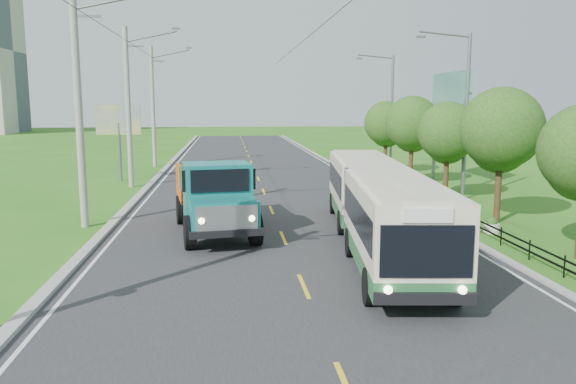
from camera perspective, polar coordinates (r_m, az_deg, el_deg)
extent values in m
plane|color=#296818|center=(16.48, 1.61, -9.59)|extent=(240.00, 240.00, 0.00)
cube|color=#28282B|center=(35.93, -2.70, 0.52)|extent=(14.00, 120.00, 0.02)
cube|color=#9E9E99|center=(36.22, -14.14, 0.43)|extent=(0.40, 120.00, 0.15)
cube|color=#9E9E99|center=(37.05, 8.41, 0.74)|extent=(0.30, 120.00, 0.10)
cube|color=silver|center=(36.15, -13.28, 0.36)|extent=(0.12, 120.00, 0.00)
cube|color=silver|center=(36.93, 7.66, 0.69)|extent=(0.12, 120.00, 0.00)
cube|color=yellow|center=(16.48, 1.61, -9.52)|extent=(0.12, 2.20, 0.00)
cube|color=black|center=(31.57, 12.64, -0.32)|extent=(0.04, 40.00, 0.60)
cylinder|color=gray|center=(25.26, -20.50, 7.81)|extent=(0.32, 0.32, 10.00)
cube|color=slate|center=(25.39, -19.84, 16.46)|extent=(1.20, 0.10, 0.10)
cylinder|color=gray|center=(37.01, -15.92, 8.19)|extent=(0.32, 0.32, 10.00)
cube|color=slate|center=(37.10, -15.40, 14.09)|extent=(1.20, 0.10, 0.10)
cube|color=slate|center=(36.92, -11.32, 15.98)|extent=(0.50, 0.18, 0.12)
cylinder|color=gray|center=(48.88, -13.56, 8.36)|extent=(0.32, 0.32, 10.00)
cube|color=slate|center=(48.95, -13.13, 12.83)|extent=(1.20, 0.10, 0.10)
cube|color=slate|center=(48.81, -10.05, 14.23)|extent=(0.50, 0.18, 0.12)
cylinder|color=#382314|center=(26.58, 20.57, 0.64)|extent=(0.28, 0.28, 3.36)
sphere|color=#214614|center=(26.37, 20.87, 6.07)|extent=(3.60, 3.60, 3.60)
sphere|color=#214614|center=(26.94, 20.69, 4.59)|extent=(2.64, 2.64, 2.64)
cylinder|color=#382314|center=(32.03, 15.76, 1.88)|extent=(0.28, 0.28, 3.02)
sphere|color=#214614|center=(31.84, 15.94, 5.93)|extent=(3.24, 3.24, 3.24)
sphere|color=#214614|center=(32.42, 15.88, 4.83)|extent=(2.38, 2.38, 2.38)
cylinder|color=#382314|center=(37.61, 12.38, 3.17)|extent=(0.28, 0.28, 3.25)
sphere|color=#214614|center=(37.46, 12.50, 6.88)|extent=(3.48, 3.48, 3.48)
sphere|color=#214614|center=(38.02, 12.52, 5.86)|extent=(2.55, 2.55, 2.55)
cylinder|color=#382314|center=(43.33, 9.87, 3.86)|extent=(0.28, 0.28, 3.08)
sphere|color=#214614|center=(43.19, 9.95, 6.91)|extent=(3.30, 3.30, 3.30)
sphere|color=#214614|center=(43.75, 10.00, 6.07)|extent=(2.42, 2.42, 2.42)
cylinder|color=slate|center=(32.21, 17.65, 7.17)|extent=(0.20, 0.20, 9.00)
cylinder|color=slate|center=(31.88, 15.65, 15.18)|extent=(2.80, 0.10, 0.34)
cube|color=slate|center=(31.41, 13.35, 15.08)|extent=(0.45, 0.16, 0.12)
cylinder|color=slate|center=(45.38, 10.49, 7.81)|extent=(0.20, 0.20, 9.00)
cylinder|color=slate|center=(45.14, 8.90, 13.43)|extent=(2.80, 0.10, 0.34)
cube|color=slate|center=(44.82, 7.25, 13.31)|extent=(0.45, 0.16, 0.12)
cylinder|color=silver|center=(24.54, 19.96, -3.48)|extent=(0.64, 0.64, 0.40)
sphere|color=#214614|center=(24.49, 19.99, -2.91)|extent=(0.44, 0.44, 0.44)
cylinder|color=silver|center=(31.78, 13.66, -0.48)|extent=(0.64, 0.64, 0.40)
sphere|color=#214614|center=(31.74, 13.67, -0.03)|extent=(0.44, 0.44, 0.44)
cylinder|color=silver|center=(39.32, 9.73, 1.40)|extent=(0.64, 0.64, 0.40)
sphere|color=#214614|center=(39.29, 9.74, 1.76)|extent=(0.44, 0.44, 0.44)
cylinder|color=slate|center=(40.30, -16.72, 3.91)|extent=(0.20, 0.20, 4.00)
cube|color=yellow|center=(40.18, -16.86, 7.03)|extent=(3.00, 0.15, 2.00)
cylinder|color=slate|center=(36.11, 17.46, 4.14)|extent=(0.24, 0.24, 5.00)
cylinder|color=slate|center=(40.73, 14.65, 4.75)|extent=(0.24, 0.24, 5.00)
cube|color=#144C47|center=(38.32, 16.19, 9.38)|extent=(0.20, 6.00, 3.00)
cube|color=#276134|center=(17.30, 10.91, -6.18)|extent=(3.24, 7.53, 0.54)
cube|color=beige|center=(17.03, 11.03, -2.25)|extent=(3.24, 7.53, 1.88)
cube|color=black|center=(17.03, 11.03, -2.22)|extent=(3.21, 6.96, 0.93)
cube|color=#276134|center=(25.06, 7.55, -1.43)|extent=(3.18, 7.05, 0.54)
cube|color=beige|center=(24.87, 7.60, 1.31)|extent=(3.18, 7.05, 1.88)
cube|color=black|center=(24.87, 7.60, 1.33)|extent=(3.16, 6.47, 0.93)
cube|color=#4C4C4C|center=(21.10, 8.93, -0.80)|extent=(2.38, 1.22, 2.32)
cube|color=black|center=(13.57, 13.89, -5.89)|extent=(2.19, 0.30, 1.27)
cylinder|color=black|center=(15.04, 8.32, -9.49)|extent=(0.42, 1.04, 1.01)
cylinder|color=black|center=(15.50, 16.51, -9.21)|extent=(0.42, 1.04, 1.01)
cylinder|color=black|center=(19.59, 6.37, -5.11)|extent=(0.42, 1.04, 1.01)
cylinder|color=black|center=(19.95, 12.70, -5.02)|extent=(0.42, 1.04, 1.01)
cylinder|color=black|center=(22.80, 5.49, -3.10)|extent=(0.42, 1.04, 1.01)
cylinder|color=black|center=(23.11, 10.95, -3.06)|extent=(0.42, 1.04, 1.01)
cylinder|color=black|center=(27.19, 4.64, -1.15)|extent=(0.42, 1.04, 1.01)
cylinder|color=black|center=(27.45, 9.23, -1.14)|extent=(0.42, 1.04, 1.01)
cube|color=#137372|center=(20.48, -6.57, -2.33)|extent=(2.62, 1.94, 1.15)
cube|color=#137372|center=(22.06, -7.21, -0.03)|extent=(2.76, 2.18, 2.29)
cube|color=black|center=(21.98, -7.24, 1.45)|extent=(2.96, 1.88, 0.80)
cube|color=black|center=(23.15, -7.45, -2.35)|extent=(2.13, 6.98, 0.29)
cube|color=#D44114|center=(24.87, -8.06, 1.09)|extent=(3.11, 3.79, 1.49)
cylinder|color=black|center=(20.71, -9.94, -4.07)|extent=(0.58, 1.31, 1.26)
cylinder|color=black|center=(21.03, -3.37, -3.75)|extent=(0.58, 1.31, 1.26)
cylinder|color=black|center=(25.20, -10.78, -1.79)|extent=(0.58, 1.31, 1.26)
cylinder|color=black|center=(25.45, -5.36, -1.56)|extent=(0.58, 1.31, 1.26)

